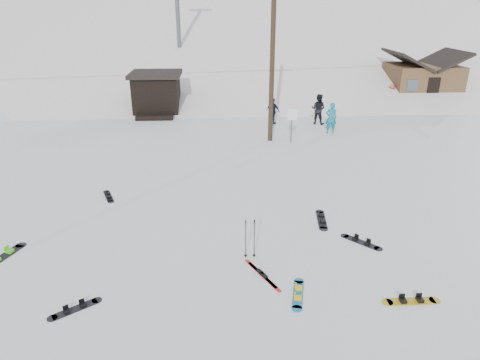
{
  "coord_description": "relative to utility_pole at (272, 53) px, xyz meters",
  "views": [
    {
      "loc": [
        -0.97,
        -8.68,
        7.1
      ],
      "look_at": [
        -0.19,
        4.98,
        1.4
      ],
      "focal_mm": 32.0,
      "sensor_mm": 36.0,
      "label": 1
    }
  ],
  "objects": [
    {
      "name": "skier_navy",
      "position": [
        0.59,
        3.48,
        -3.87
      ],
      "size": [
        0.99,
        0.9,
        1.62
      ],
      "primitive_type": "imported",
      "rotation": [
        0.0,
        0.0,
        2.47
      ],
      "color": "#161F39",
      "rests_on": "ground"
    },
    {
      "name": "board_scatter_c",
      "position": [
        -9.47,
        -11.3,
        -4.65
      ],
      "size": [
        0.82,
        1.61,
        0.12
      ],
      "rotation": [
        0.0,
        0.0,
        1.2
      ],
      "color": "black",
      "rests_on": "ground"
    },
    {
      "name": "treeline_crest",
      "position": [
        -2.0,
        72.0,
        -4.68
      ],
      "size": [
        50.0,
        6.0,
        10.0
      ],
      "primitive_type": null,
      "color": "black",
      "rests_on": "ski_slope"
    },
    {
      "name": "skier_dark",
      "position": [
        3.41,
        3.33,
        -3.74
      ],
      "size": [
        1.15,
        1.07,
        1.88
      ],
      "primitive_type": "imported",
      "rotation": [
        0.0,
        0.0,
        2.61
      ],
      "color": "black",
      "rests_on": "ground"
    },
    {
      "name": "board_scatter_e",
      "position": [
        1.92,
        -14.03,
        -4.65
      ],
      "size": [
        1.52,
        0.29,
        0.11
      ],
      "rotation": [
        0.0,
        0.0,
        0.0
      ],
      "color": "gold",
      "rests_on": "ground"
    },
    {
      "name": "skier_teal",
      "position": [
        3.69,
        1.24,
        -3.79
      ],
      "size": [
        0.67,
        0.45,
        1.79
      ],
      "primitive_type": "imported",
      "rotation": [
        0.0,
        0.0,
        3.11
      ],
      "color": "#0E768E",
      "rests_on": "ground"
    },
    {
      "name": "board_scatter_f",
      "position": [
        0.66,
        -9.52,
        -4.65
      ],
      "size": [
        0.46,
        1.57,
        0.11
      ],
      "rotation": [
        0.0,
        0.0,
        1.44
      ],
      "color": "black",
      "rests_on": "ground"
    },
    {
      "name": "board_scatter_d",
      "position": [
        1.58,
        -11.07,
        -4.65
      ],
      "size": [
        1.08,
        1.11,
        0.1
      ],
      "rotation": [
        0.0,
        0.0,
        -0.8
      ],
      "color": "black",
      "rests_on": "ground"
    },
    {
      "name": "skier_pink",
      "position": [
        10.22,
        8.75,
        -3.96
      ],
      "size": [
        1.01,
        0.69,
        1.44
      ],
      "primitive_type": "imported",
      "rotation": [
        0.0,
        0.0,
        2.97
      ],
      "color": "#CC4852",
      "rests_on": "ground"
    },
    {
      "name": "cabin",
      "position": [
        13.0,
        10.0,
        -3.2
      ],
      "size": [
        5.39,
        4.4,
        3.77
      ],
      "color": "brown",
      "rests_on": "ground"
    },
    {
      "name": "hero_snowboard",
      "position": [
        -0.92,
        -13.58,
        -4.66
      ],
      "size": [
        0.52,
        1.39,
        0.1
      ],
      "rotation": [
        0.0,
        0.0,
        1.34
      ],
      "color": "#1B7BB4",
      "rests_on": "ground"
    },
    {
      "name": "ground",
      "position": [
        -2.0,
        -14.0,
        -4.68
      ],
      "size": [
        200.0,
        200.0,
        0.0
      ],
      "primitive_type": "plane",
      "color": "white",
      "rests_on": "ground"
    },
    {
      "name": "utility_pole",
      "position": [
        0.0,
        0.0,
        0.0
      ],
      "size": [
        2.0,
        0.26,
        9.0
      ],
      "color": "#3A2819",
      "rests_on": "ground"
    },
    {
      "name": "board_scatter_a",
      "position": [
        -6.6,
        -13.84,
        -4.66
      ],
      "size": [
        1.16,
        0.87,
        0.09
      ],
      "rotation": [
        0.0,
        0.0,
        0.6
      ],
      "color": "black",
      "rests_on": "ground"
    },
    {
      "name": "hero_skis",
      "position": [
        -1.77,
        -12.67,
        -4.65
      ],
      "size": [
        0.89,
        1.61,
        0.09
      ],
      "rotation": [
        0.0,
        0.0,
        0.47
      ],
      "color": "red",
      "rests_on": "ground"
    },
    {
      "name": "board_scatter_b",
      "position": [
        -7.28,
        -7.08,
        -4.66
      ],
      "size": [
        0.64,
        1.22,
        0.09
      ],
      "rotation": [
        0.0,
        0.0,
        1.96
      ],
      "color": "black",
      "rests_on": "ground"
    },
    {
      "name": "ski_slope",
      "position": [
        -2.0,
        41.0,
        -16.68
      ],
      "size": [
        60.0,
        85.24,
        65.97
      ],
      "primitive_type": "cube",
      "rotation": [
        0.31,
        0.0,
        0.0
      ],
      "color": "white",
      "rests_on": "ground"
    },
    {
      "name": "trail_sign",
      "position": [
        1.1,
        -0.42,
        -3.41
      ],
      "size": [
        0.5,
        0.09,
        1.85
      ],
      "color": "#595B60",
      "rests_on": "ground"
    },
    {
      "name": "lift_hut",
      "position": [
        -7.0,
        6.94,
        -3.32
      ],
      "size": [
        3.4,
        4.1,
        2.75
      ],
      "color": "black",
      "rests_on": "ground"
    },
    {
      "name": "ski_poles",
      "position": [
        -2.05,
        -11.72,
        -4.03
      ],
      "size": [
        0.35,
        0.09,
        1.26
      ],
      "color": "black",
      "rests_on": "ground"
    }
  ]
}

